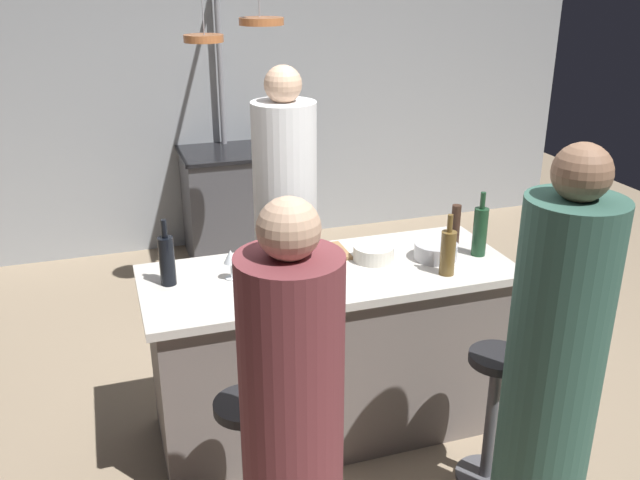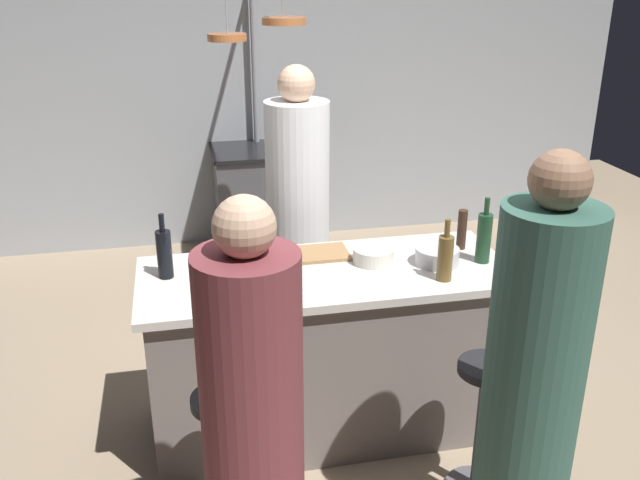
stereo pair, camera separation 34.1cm
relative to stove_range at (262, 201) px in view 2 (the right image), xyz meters
name	(u,v)px [view 2 (the right image)]	position (x,y,z in m)	size (l,w,h in m)	color
ground_plane	(326,425)	(0.00, -2.45, -0.45)	(9.00, 9.00, 0.00)	gray
back_wall	(253,89)	(0.00, 0.40, 0.85)	(6.40, 0.16, 2.60)	#9EA3A8
kitchen_island	(326,351)	(0.00, -2.45, 0.01)	(1.80, 0.72, 0.90)	slate
stove_range	(262,201)	(0.00, 0.00, 0.00)	(0.80, 0.64, 0.89)	#47474C
chef	(298,225)	(0.01, -1.60, 0.37)	(0.37, 0.37, 1.76)	white
bar_stool_left	(227,458)	(-0.56, -3.07, -0.07)	(0.28, 0.28, 0.68)	#4C4C51
guest_left	(254,440)	(-0.48, -3.46, 0.31)	(0.35, 0.35, 1.64)	brown
bar_stool_right	(482,423)	(0.57, -3.07, -0.07)	(0.28, 0.28, 0.68)	#4C4C51
guest_right	(531,392)	(0.56, -3.45, 0.35)	(0.36, 0.36, 1.72)	#33594C
overhead_pot_rack	(258,59)	(-0.05, -0.47, 1.21)	(0.61, 1.40, 2.17)	gray
cutting_board	(317,254)	(-0.01, -2.26, 0.46)	(0.32, 0.22, 0.02)	#997047
pepper_mill	(462,229)	(0.74, -2.32, 0.56)	(0.05, 0.05, 0.21)	#382319
wine_bottle_amber	(445,257)	(0.52, -2.66, 0.57)	(0.07, 0.07, 0.30)	brown
wine_bottle_dark	(164,253)	(-0.76, -2.36, 0.58)	(0.07, 0.07, 0.32)	black
wine_bottle_green	(484,237)	(0.78, -2.50, 0.58)	(0.07, 0.07, 0.33)	#193D23
wine_glass_by_chef	(265,240)	(-0.27, -2.25, 0.56)	(0.07, 0.07, 0.15)	silver
wine_glass_near_right_guest	(299,272)	(-0.17, -2.67, 0.56)	(0.07, 0.07, 0.15)	silver
wine_glass_near_left_guest	(227,254)	(-0.47, -2.40, 0.56)	(0.07, 0.07, 0.15)	silver
mixing_bowl_ceramic	(373,255)	(0.25, -2.40, 0.49)	(0.20, 0.20, 0.08)	silver
mixing_bowl_steel	(437,256)	(0.55, -2.48, 0.49)	(0.22, 0.22, 0.08)	#B7B7BC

